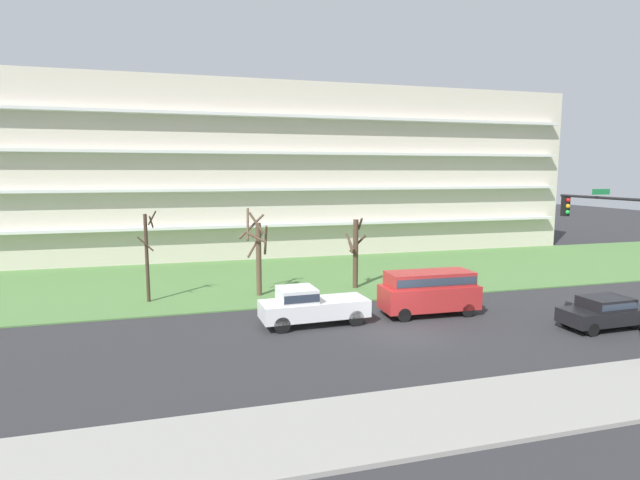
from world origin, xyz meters
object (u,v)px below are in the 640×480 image
tree_left (258,251)px  sedan_black_center_left (605,311)px  tree_center (355,252)px  tree_far_left (147,255)px  van_red_center_right (429,289)px  traffic_signal_mast (620,244)px  pickup_white_near_left (310,305)px

tree_left → sedan_black_center_left: bearing=-35.8°
tree_center → sedan_black_center_left: (8.90, -11.36, -1.58)m
tree_far_left → sedan_black_center_left: 24.57m
van_red_center_right → traffic_signal_mast: 9.36m
tree_far_left → pickup_white_near_left: (8.00, -6.72, -1.81)m
van_red_center_right → traffic_signal_mast: bearing=123.4°
tree_left → van_red_center_right: tree_left is taller
traffic_signal_mast → van_red_center_right: bearing=121.7°
tree_left → sedan_black_center_left: tree_left is taller
tree_far_left → tree_center: tree_far_left is taller
tree_left → pickup_white_near_left: tree_left is taller
sedan_black_center_left → tree_left: bearing=142.8°
tree_center → van_red_center_right: 7.16m
tree_center → pickup_white_near_left: (-4.88, -6.87, -1.44)m
tree_far_left → van_red_center_right: 16.15m
tree_far_left → tree_left: size_ratio=1.00×
pickup_white_near_left → tree_left: bearing=-78.8°
pickup_white_near_left → traffic_signal_mast: (11.23, -7.44, 3.69)m
tree_left → traffic_signal_mast: bearing=-47.6°
sedan_black_center_left → tree_center: bearing=126.7°
tree_far_left → traffic_signal_mast: traffic_signal_mast is taller
van_red_center_right → tree_far_left: bearing=-23.0°
tree_center → pickup_white_near_left: size_ratio=0.86×
tree_far_left → pickup_white_near_left: bearing=-40.1°
tree_far_left → pickup_white_near_left: tree_far_left is taller
sedan_black_center_left → van_red_center_right: 8.47m
tree_far_left → sedan_black_center_left: bearing=-27.2°
tree_left → tree_center: bearing=2.7°
tree_left → sedan_black_center_left: size_ratio=1.23×
tree_far_left → traffic_signal_mast: size_ratio=0.78×
pickup_white_near_left → traffic_signal_mast: 13.96m
pickup_white_near_left → van_red_center_right: size_ratio=1.04×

